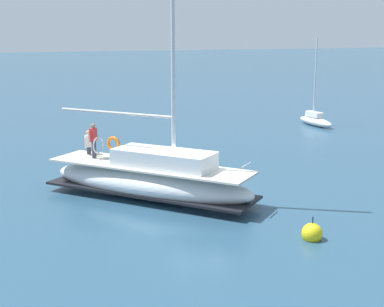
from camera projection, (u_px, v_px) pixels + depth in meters
name	position (u px, v px, depth m)	size (l,w,h in m)	color
ground_plane	(197.00, 200.00, 23.48)	(400.00, 400.00, 0.00)	#284C66
main_sailboat	(151.00, 178.00, 23.50)	(8.99, 7.88, 13.73)	silver
moored_cutter_left	(315.00, 119.00, 42.36)	(4.05, 1.11, 6.60)	white
mooring_buoy	(312.00, 233.00, 18.95)	(0.73, 0.73, 0.96)	yellow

